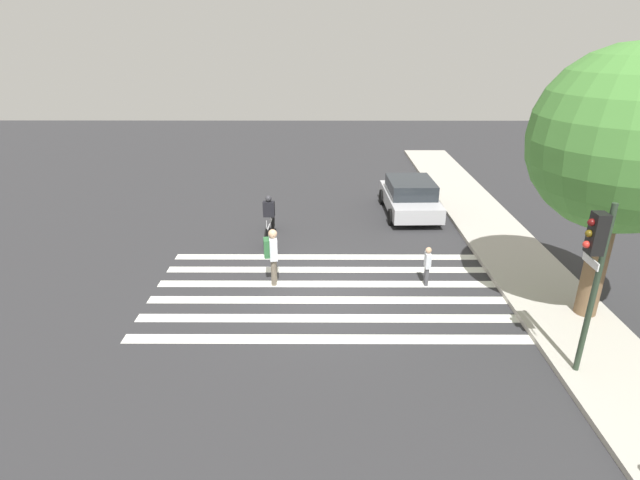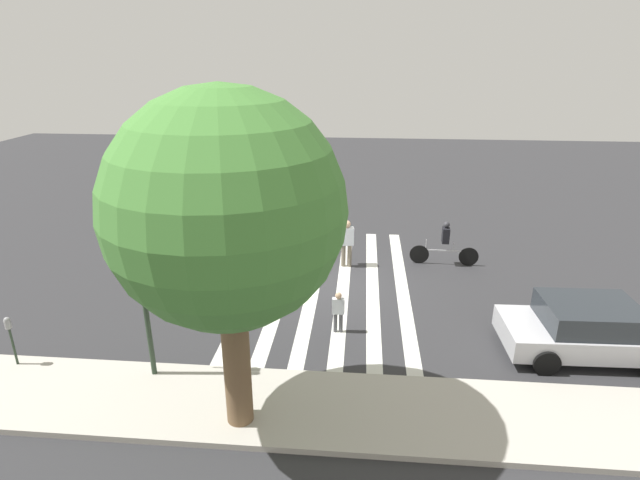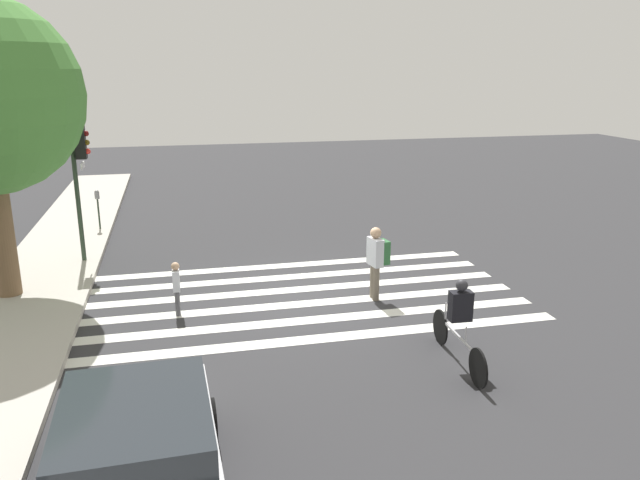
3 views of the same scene
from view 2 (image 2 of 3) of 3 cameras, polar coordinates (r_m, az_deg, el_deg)
The scene contains 10 objects.
ground_plane at distance 16.61m, azimuth 1.01°, elevation -5.09°, with size 60.00×60.00×0.00m, color #2D2D30.
sidewalk_curb at distance 11.30m, azimuth -1.34°, elevation -18.68°, with size 36.00×2.50×0.14m.
crosswalk_stripes at distance 16.61m, azimuth 1.01°, elevation -5.08°, with size 5.21×10.00×0.01m.
traffic_light at distance 11.64m, azimuth -19.58°, elevation -3.12°, with size 0.60×0.50×3.96m.
parking_meter at distance 14.04m, azimuth -31.95°, elevation -8.80°, with size 0.15×0.15×1.42m.
street_tree at distance 8.88m, azimuth -10.67°, elevation 3.23°, with size 4.28×4.28×6.80m.
pedestrian_adult_blue_shirt at distance 17.65m, azimuth 3.11°, elevation 0.06°, with size 0.51×0.45×1.73m.
pedestrian_child_with_backpack at distance 13.66m, azimuth 2.11°, elevation -7.98°, with size 0.34×0.18×1.20m.
cyclist_far_lane at distance 18.34m, azimuth 14.10°, elevation -0.23°, with size 2.44×0.41×1.64m.
car_parked_silver_sedan at distance 14.37m, azimuth 28.21°, elevation -8.92°, with size 4.15×2.16×1.43m.
Camera 2 is at (-1.01, 14.91, 7.25)m, focal length 28.00 mm.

